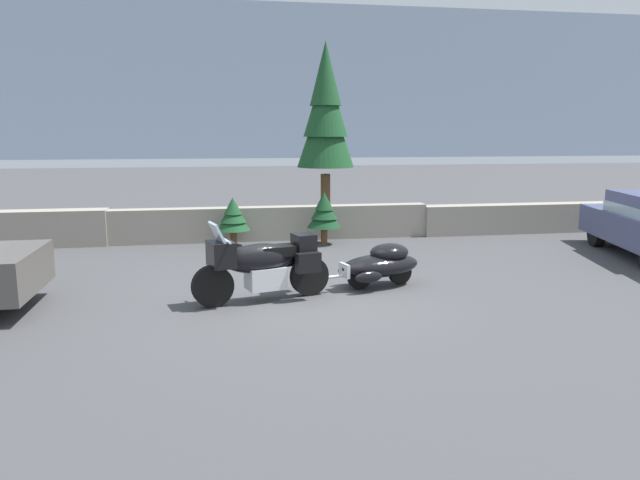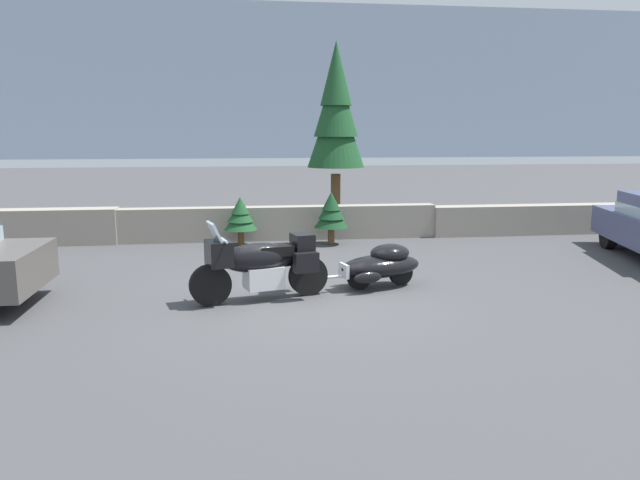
% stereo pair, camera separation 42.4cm
% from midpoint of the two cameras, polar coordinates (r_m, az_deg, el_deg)
% --- Properties ---
extents(ground_plane, '(80.00, 80.00, 0.00)m').
position_cam_midpoint_polar(ground_plane, '(9.89, -2.52, -5.70)').
color(ground_plane, '#424244').
extents(stone_guard_wall, '(24.00, 0.63, 0.88)m').
position_cam_midpoint_polar(stone_guard_wall, '(15.33, -7.35, 1.50)').
color(stone_guard_wall, gray).
rests_on(stone_guard_wall, ground).
extents(distant_ridgeline, '(240.00, 80.00, 16.00)m').
position_cam_midpoint_polar(distant_ridgeline, '(105.26, -9.49, 12.86)').
color(distant_ridgeline, '#99A8BF').
rests_on(distant_ridgeline, ground).
extents(touring_motorcycle, '(2.27, 1.10, 1.33)m').
position_cam_midpoint_polar(touring_motorcycle, '(9.76, -6.74, -2.21)').
color(touring_motorcycle, black).
rests_on(touring_motorcycle, ground).
extents(car_shaped_trailer, '(2.22, 1.07, 0.76)m').
position_cam_midpoint_polar(car_shaped_trailer, '(10.68, 4.63, -2.25)').
color(car_shaped_trailer, black).
rests_on(car_shaped_trailer, ground).
extents(pine_tree_tall, '(1.64, 1.64, 5.24)m').
position_cam_midpoint_polar(pine_tree_tall, '(17.54, -0.18, 12.02)').
color(pine_tree_tall, brown).
rests_on(pine_tree_tall, ground).
extents(pine_sapling_near, '(0.83, 0.83, 1.29)m').
position_cam_midpoint_polar(pine_sapling_near, '(14.63, -0.44, 2.70)').
color(pine_sapling_near, brown).
rests_on(pine_sapling_near, ground).
extents(pine_sapling_farther, '(0.80, 0.80, 1.18)m').
position_cam_midpoint_polar(pine_sapling_farther, '(14.60, -9.04, 2.28)').
color(pine_sapling_farther, brown).
rests_on(pine_sapling_farther, ground).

